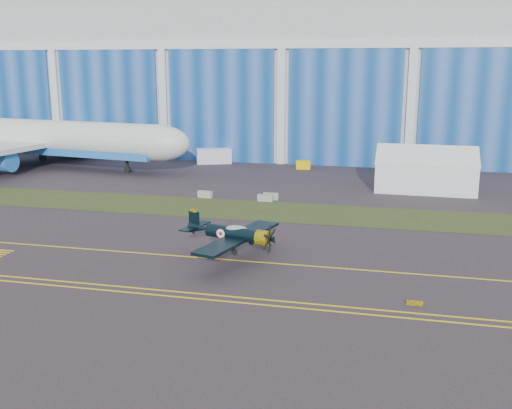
% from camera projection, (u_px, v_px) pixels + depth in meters
% --- Properties ---
extents(ground, '(260.00, 260.00, 0.00)m').
position_uv_depth(ground, '(188.00, 240.00, 60.52)').
color(ground, '#382E35').
rests_on(ground, ground).
extents(grass_median, '(260.00, 10.00, 0.02)m').
position_uv_depth(grass_median, '(226.00, 209.00, 73.78)').
color(grass_median, '#475128').
rests_on(grass_median, ground).
extents(hangar, '(220.00, 45.70, 30.00)m').
position_uv_depth(hangar, '(302.00, 76.00, 125.11)').
color(hangar, silver).
rests_on(hangar, ground).
extents(taxiway_centreline, '(200.00, 0.20, 0.02)m').
position_uv_depth(taxiway_centreline, '(170.00, 255.00, 55.78)').
color(taxiway_centreline, yellow).
rests_on(taxiway_centreline, ground).
extents(edge_line_near, '(80.00, 0.20, 0.02)m').
position_uv_depth(edge_line_near, '(125.00, 292.00, 46.78)').
color(edge_line_near, yellow).
rests_on(edge_line_near, ground).
extents(edge_line_far, '(80.00, 0.20, 0.02)m').
position_uv_depth(edge_line_far, '(131.00, 287.00, 47.73)').
color(edge_line_far, yellow).
rests_on(edge_line_far, ground).
extents(guard_board_right, '(1.20, 0.15, 0.35)m').
position_uv_depth(guard_board_right, '(415.00, 303.00, 44.18)').
color(guard_board_right, yellow).
rests_on(guard_board_right, ground).
extents(warbird, '(12.55, 14.00, 3.53)m').
position_uv_depth(warbird, '(233.00, 233.00, 53.72)').
color(warbird, black).
rests_on(warbird, ground).
extents(jetliner, '(73.51, 65.05, 23.04)m').
position_uv_depth(jetliner, '(33.00, 99.00, 102.19)').
color(jetliner, silver).
rests_on(jetliner, ground).
extents(tent, '(13.97, 10.39, 6.38)m').
position_uv_depth(tent, '(426.00, 167.00, 84.69)').
color(tent, white).
rests_on(tent, ground).
extents(shipping_container, '(6.60, 4.59, 2.65)m').
position_uv_depth(shipping_container, '(214.00, 156.00, 107.27)').
color(shipping_container, white).
rests_on(shipping_container, ground).
extents(tug, '(2.65, 1.95, 1.40)m').
position_uv_depth(tug, '(303.00, 165.00, 101.72)').
color(tug, '#FFCB00').
rests_on(tug, ground).
extents(barrier_a, '(2.07, 0.93, 0.90)m').
position_uv_depth(barrier_a, '(205.00, 194.00, 79.82)').
color(barrier_a, '#9F9F95').
rests_on(barrier_a, ground).
extents(barrier_b, '(2.01, 0.63, 0.90)m').
position_uv_depth(barrier_b, '(265.00, 198.00, 77.65)').
color(barrier_b, gray).
rests_on(barrier_b, ground).
extents(barrier_c, '(2.01, 0.64, 0.90)m').
position_uv_depth(barrier_c, '(271.00, 196.00, 78.59)').
color(barrier_c, '#90A088').
rests_on(barrier_c, ground).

